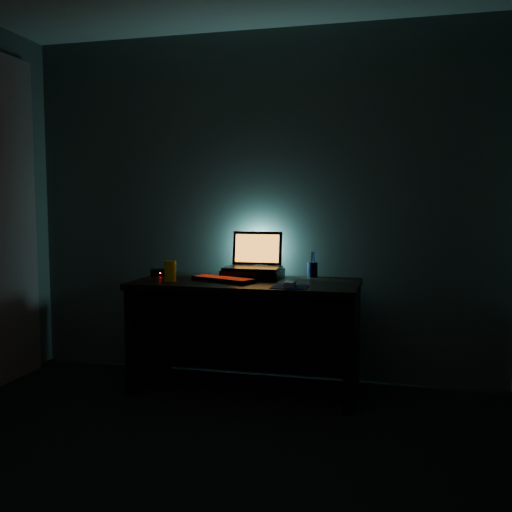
# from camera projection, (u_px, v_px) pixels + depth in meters

# --- Properties ---
(room) EXTENTS (3.50, 4.00, 2.50)m
(room) POSITION_uv_depth(u_px,v_px,m) (140.00, 208.00, 2.21)
(room) COLOR black
(room) RESTS_ON ground
(desk) EXTENTS (1.50, 0.70, 0.75)m
(desk) POSITION_uv_depth(u_px,v_px,m) (248.00, 317.00, 3.90)
(desk) COLOR black
(desk) RESTS_ON ground
(curtain) EXTENTS (0.06, 0.65, 2.30)m
(curtain) POSITION_uv_depth(u_px,v_px,m) (4.00, 220.00, 4.00)
(curtain) COLOR #A99487
(curtain) RESTS_ON ground
(riser) EXTENTS (0.40, 0.30, 0.06)m
(riser) POSITION_uv_depth(u_px,v_px,m) (253.00, 274.00, 3.97)
(riser) COLOR black
(riser) RESTS_ON desk
(laptop) EXTENTS (0.38, 0.28, 0.26)m
(laptop) POSITION_uv_depth(u_px,v_px,m) (255.00, 260.00, 4.01)
(laptop) COLOR black
(laptop) RESTS_ON riser
(keyboard) EXTENTS (0.47, 0.31, 0.03)m
(keyboard) POSITION_uv_depth(u_px,v_px,m) (223.00, 279.00, 3.80)
(keyboard) COLOR black
(keyboard) RESTS_ON desk
(mousepad) EXTENTS (0.22, 0.20, 0.00)m
(mousepad) POSITION_uv_depth(u_px,v_px,m) (290.00, 287.00, 3.53)
(mousepad) COLOR navy
(mousepad) RESTS_ON desk
(mouse) EXTENTS (0.06, 0.10, 0.03)m
(mouse) POSITION_uv_depth(u_px,v_px,m) (290.00, 284.00, 3.53)
(mouse) COLOR #9B9CA1
(mouse) RESTS_ON mousepad
(pen_cup) EXTENTS (0.09, 0.09, 0.10)m
(pen_cup) POSITION_uv_depth(u_px,v_px,m) (312.00, 270.00, 4.02)
(pen_cup) COLOR black
(pen_cup) RESTS_ON desk
(juice_glass) EXTENTS (0.10, 0.10, 0.14)m
(juice_glass) POSITION_uv_depth(u_px,v_px,m) (170.00, 271.00, 3.81)
(juice_glass) COLOR yellow
(juice_glass) RESTS_ON desk
(router) EXTENTS (0.17, 0.15, 0.05)m
(router) POSITION_uv_depth(u_px,v_px,m) (160.00, 272.00, 4.12)
(router) COLOR black
(router) RESTS_ON desk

